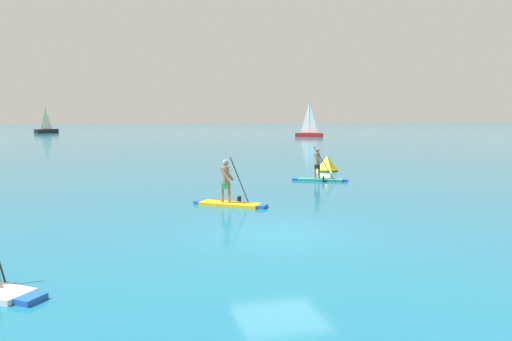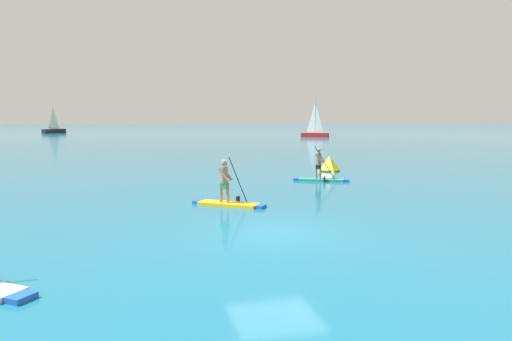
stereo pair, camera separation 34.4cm
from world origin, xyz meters
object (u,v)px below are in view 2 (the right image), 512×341
paddleboarder_mid_center (228,197)px  race_marker_buoy (329,165)px  paddleboarder_far_right (321,175)px  sailboat_left_horizon (54,129)px  sailboat_right_horizon (315,131)px

paddleboarder_mid_center → race_marker_buoy: paddleboarder_mid_center is taller
paddleboarder_mid_center → paddleboarder_far_right: bearing=78.9°
paddleboarder_mid_center → paddleboarder_far_right: (5.96, 5.58, -0.01)m
paddleboarder_far_right → sailboat_left_horizon: (-24.55, 79.46, 0.45)m
paddleboarder_far_right → paddleboarder_mid_center: bearing=-111.0°
race_marker_buoy → sailboat_left_horizon: bearing=109.5°
paddleboarder_far_right → race_marker_buoy: size_ratio=2.16×
paddleboarder_mid_center → paddleboarder_far_right: size_ratio=0.93×
paddleboarder_far_right → sailboat_right_horizon: bearing=94.8°
paddleboarder_mid_center → sailboat_right_horizon: 60.62m
sailboat_left_horizon → sailboat_right_horizon: bearing=102.0°
paddleboarder_mid_center → sailboat_left_horizon: (-18.59, 85.03, 0.44)m
sailboat_right_horizon → sailboat_left_horizon: bearing=-178.3°
paddleboarder_mid_center → sailboat_left_horizon: bearing=138.1°
sailboat_left_horizon → paddleboarder_mid_center: bearing=58.7°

